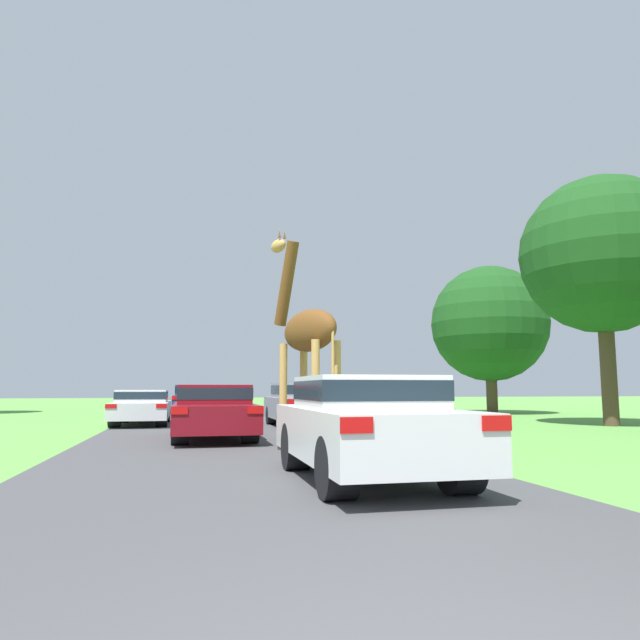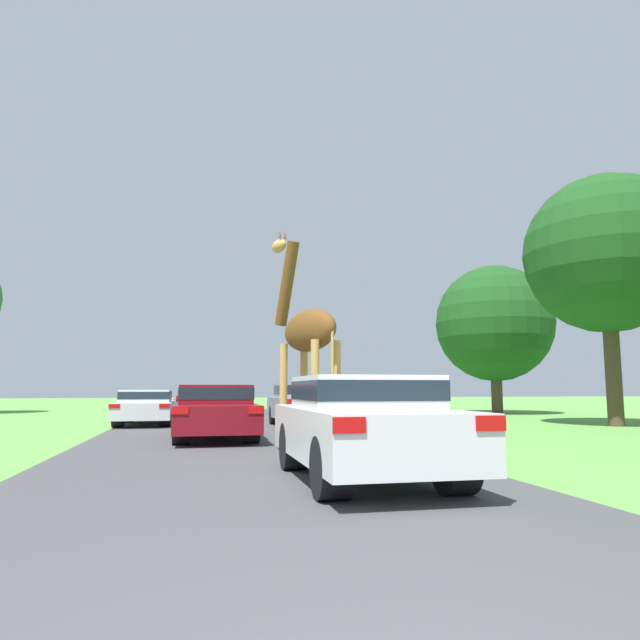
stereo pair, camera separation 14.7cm
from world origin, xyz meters
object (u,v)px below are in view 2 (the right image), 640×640
(car_lead_maroon, at_px, (364,424))
(car_queue_right, at_px, (215,410))
(car_queue_left, at_px, (198,399))
(tree_centre_back, at_px, (606,254))
(car_far_ahead, at_px, (146,406))
(car_verge_right, at_px, (304,403))
(tree_left_edge, at_px, (494,323))
(giraffe_near_road, at_px, (306,335))

(car_lead_maroon, xyz_separation_m, car_queue_right, (-1.79, 7.04, -0.05))
(car_queue_right, height_order, car_queue_left, car_queue_left)
(car_lead_maroon, xyz_separation_m, tree_centre_back, (11.58, 9.14, 5.13))
(car_queue_right, distance_m, car_far_ahead, 6.82)
(car_verge_right, relative_size, tree_centre_back, 0.48)
(tree_left_edge, xyz_separation_m, tree_centre_back, (-1.07, -9.62, 1.32))
(car_verge_right, distance_m, tree_centre_back, 11.69)
(car_lead_maroon, relative_size, tree_left_edge, 0.55)
(tree_centre_back, bearing_deg, car_queue_right, -171.10)
(car_far_ahead, bearing_deg, giraffe_near_road, -67.99)
(car_lead_maroon, distance_m, car_queue_right, 7.27)
(car_far_ahead, relative_size, car_verge_right, 1.13)
(car_queue_left, relative_size, tree_centre_back, 0.54)
(car_lead_maroon, distance_m, tree_left_edge, 22.94)
(tree_left_edge, height_order, tree_centre_back, tree_centre_back)
(car_far_ahead, height_order, tree_centre_back, tree_centre_back)
(giraffe_near_road, bearing_deg, tree_left_edge, 30.09)
(giraffe_near_road, distance_m, car_queue_left, 16.26)
(tree_left_edge, bearing_deg, tree_centre_back, -96.32)
(car_queue_right, height_order, tree_centre_back, tree_centre_back)
(giraffe_near_road, distance_m, tree_left_edge, 19.71)
(car_lead_maroon, xyz_separation_m, tree_left_edge, (12.64, 18.76, 3.80))
(car_far_ahead, relative_size, tree_left_edge, 0.63)
(car_queue_left, height_order, tree_centre_back, tree_centre_back)
(tree_left_edge, distance_m, tree_centre_back, 9.77)
(car_queue_right, bearing_deg, car_verge_right, 54.40)
(giraffe_near_road, xyz_separation_m, car_lead_maroon, (0.08, -3.86, -1.58))
(car_verge_right, relative_size, tree_left_edge, 0.55)
(car_queue_left, relative_size, car_verge_right, 1.12)
(car_verge_right, distance_m, tree_left_edge, 14.03)
(giraffe_near_road, bearing_deg, car_far_ahead, 92.59)
(car_queue_left, bearing_deg, tree_left_edge, -4.46)
(tree_left_edge, bearing_deg, car_queue_left, 175.54)
(car_verge_right, xyz_separation_m, tree_left_edge, (11.32, 7.37, 3.81))
(tree_left_edge, bearing_deg, giraffe_near_road, -130.48)
(tree_left_edge, bearing_deg, car_verge_right, -146.94)
(giraffe_near_road, relative_size, car_verge_right, 1.15)
(car_queue_left, bearing_deg, car_queue_right, -88.50)
(giraffe_near_road, height_order, tree_centre_back, tree_centre_back)
(car_far_ahead, relative_size, tree_centre_back, 0.55)
(car_queue_right, xyz_separation_m, tree_centre_back, (13.37, 2.09, 5.18))
(car_queue_right, distance_m, tree_centre_back, 14.49)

